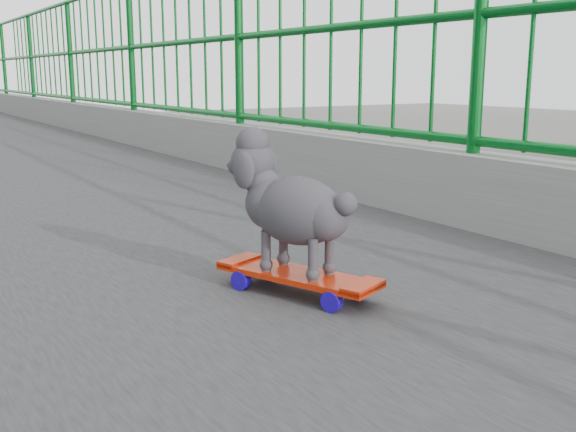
# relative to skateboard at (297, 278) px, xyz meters

# --- Properties ---
(railing) EXTENTS (3.00, 24.00, 1.42)m
(railing) POSITION_rel_skateboard_xyz_m (-0.29, 2.38, 0.16)
(railing) COLOR gray
(railing) RESTS_ON footbridge
(skateboard) EXTENTS (0.31, 0.51, 0.07)m
(skateboard) POSITION_rel_skateboard_xyz_m (0.00, 0.00, 0.00)
(skateboard) COLOR red
(skateboard) RESTS_ON footbridge
(poodle) EXTENTS (0.27, 0.42, 0.37)m
(poodle) POSITION_rel_skateboard_xyz_m (-0.01, 0.02, 0.21)
(poodle) COLOR #343136
(poodle) RESTS_ON skateboard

